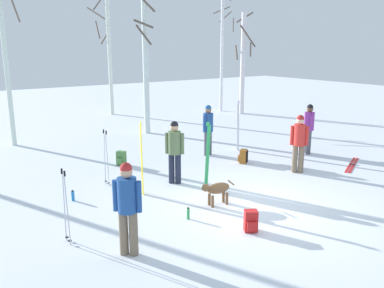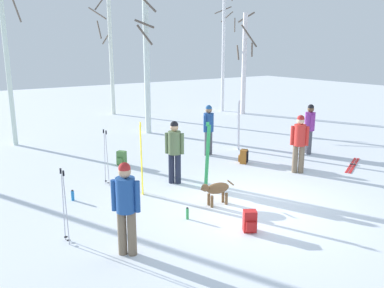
{
  "view_description": "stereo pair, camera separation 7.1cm",
  "coord_description": "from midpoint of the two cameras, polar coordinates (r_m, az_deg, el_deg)",
  "views": [
    {
      "loc": [
        -6.14,
        -6.51,
        3.65
      ],
      "look_at": [
        0.05,
        2.46,
        1.0
      ],
      "focal_mm": 38.1,
      "sensor_mm": 36.0,
      "label": 1
    },
    {
      "loc": [
        -6.08,
        -6.55,
        3.65
      ],
      "look_at": [
        0.05,
        2.46,
        1.0
      ],
      "focal_mm": 38.1,
      "sensor_mm": 36.0,
      "label": 2
    }
  ],
  "objects": [
    {
      "name": "ground_plane",
      "position": [
        9.66,
        8.29,
        -8.69
      ],
      "size": [
        60.0,
        60.0,
        0.0
      ],
      "primitive_type": "plane",
      "color": "white"
    },
    {
      "name": "person_0",
      "position": [
        13.72,
        2.48,
        2.44
      ],
      "size": [
        0.5,
        0.34,
        1.72
      ],
      "color": "#4C4C56",
      "rests_on": "ground_plane"
    },
    {
      "name": "person_1",
      "position": [
        7.24,
        -8.96,
        -8.15
      ],
      "size": [
        0.41,
        0.39,
        1.72
      ],
      "color": "#72604C",
      "rests_on": "ground_plane"
    },
    {
      "name": "person_2",
      "position": [
        10.86,
        -2.28,
        -0.58
      ],
      "size": [
        0.4,
        0.39,
        1.72
      ],
      "color": "#1E2338",
      "rests_on": "ground_plane"
    },
    {
      "name": "person_3",
      "position": [
        12.17,
        14.97,
        0.53
      ],
      "size": [
        0.39,
        0.4,
        1.72
      ],
      "color": "#72604C",
      "rests_on": "ground_plane"
    },
    {
      "name": "person_4",
      "position": [
        14.45,
        16.27,
        2.47
      ],
      "size": [
        0.34,
        0.46,
        1.72
      ],
      "color": "#4C4C56",
      "rests_on": "ground_plane"
    },
    {
      "name": "dog",
      "position": [
        9.54,
        3.61,
        -6.36
      ],
      "size": [
        0.89,
        0.29,
        0.57
      ],
      "color": "brown",
      "rests_on": "ground_plane"
    },
    {
      "name": "ski_pair_planted_0",
      "position": [
        10.6,
        2.36,
        -1.57
      ],
      "size": [
        0.25,
        0.08,
        1.75
      ],
      "color": "green",
      "rests_on": "ground_plane"
    },
    {
      "name": "ski_pair_planted_1",
      "position": [
        10.16,
        -6.9,
        -2.05
      ],
      "size": [
        0.08,
        0.22,
        1.84
      ],
      "color": "yellow",
      "rests_on": "ground_plane"
    },
    {
      "name": "ski_pair_planted_2",
      "position": [
        14.47,
        6.71,
        2.56
      ],
      "size": [
        0.18,
        0.09,
        1.78
      ],
      "color": "white",
      "rests_on": "ground_plane"
    },
    {
      "name": "ski_pair_lying_0",
      "position": [
        13.69,
        21.7,
        -2.75
      ],
      "size": [
        1.72,
        0.98,
        0.05
      ],
      "color": "red",
      "rests_on": "ground_plane"
    },
    {
      "name": "ski_poles_0",
      "position": [
        11.02,
        -11.77,
        -1.62
      ],
      "size": [
        0.07,
        0.28,
        1.5
      ],
      "color": "#B2B2BC",
      "rests_on": "ground_plane"
    },
    {
      "name": "ski_poles_1",
      "position": [
        8.01,
        -17.17,
        -8.04
      ],
      "size": [
        0.07,
        0.27,
        1.45
      ],
      "color": "#B2B2BC",
      "rests_on": "ground_plane"
    },
    {
      "name": "backpack_0",
      "position": [
        8.39,
        8.34,
        -10.67
      ],
      "size": [
        0.33,
        0.34,
        0.44
      ],
      "color": "red",
      "rests_on": "ground_plane"
    },
    {
      "name": "backpack_1",
      "position": [
        12.9,
        -9.68,
        -1.98
      ],
      "size": [
        0.34,
        0.33,
        0.44
      ],
      "color": "#4C7F3F",
      "rests_on": "ground_plane"
    },
    {
      "name": "backpack_2",
      "position": [
        13.01,
        7.39,
        -1.77
      ],
      "size": [
        0.34,
        0.34,
        0.44
      ],
      "color": "#99591E",
      "rests_on": "ground_plane"
    },
    {
      "name": "water_bottle_0",
      "position": [
        10.29,
        -16.17,
        -6.94
      ],
      "size": [
        0.08,
        0.08,
        0.26
      ],
      "color": "#1E72BF",
      "rests_on": "ground_plane"
    },
    {
      "name": "water_bottle_1",
      "position": [
        8.88,
        -0.42,
        -9.71
      ],
      "size": [
        0.06,
        0.06,
        0.27
      ],
      "color": "green",
      "rests_on": "ground_plane"
    },
    {
      "name": "birch_tree_1",
      "position": [
        16.28,
        -24.63,
        13.78
      ],
      "size": [
        1.17,
        1.15,
        7.84
      ],
      "color": "silver",
      "rests_on": "ground_plane"
    },
    {
      "name": "birch_tree_2",
      "position": [
        17.14,
        -6.24,
        11.5
      ],
      "size": [
        0.86,
        0.7,
        5.87
      ],
      "color": "silver",
      "rests_on": "ground_plane"
    },
    {
      "name": "birch_tree_3",
      "position": [
        22.29,
        -11.29,
        12.24
      ],
      "size": [
        1.13,
        1.62,
        6.23
      ],
      "color": "silver",
      "rests_on": "ground_plane"
    },
    {
      "name": "birch_tree_4",
      "position": [
        23.08,
        4.61,
        14.33
      ],
      "size": [
        1.38,
        1.53,
        7.62
      ],
      "color": "silver",
      "rests_on": "ground_plane"
    },
    {
      "name": "birch_tree_5",
      "position": [
        22.18,
        7.43,
        11.28
      ],
      "size": [
        1.23,
        1.24,
        5.36
      ],
      "color": "silver",
      "rests_on": "ground_plane"
    }
  ]
}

